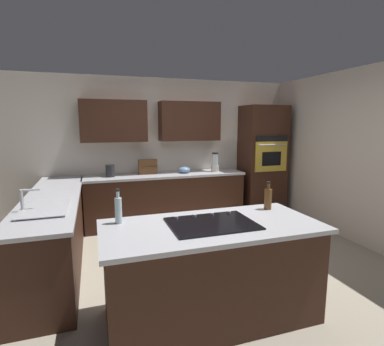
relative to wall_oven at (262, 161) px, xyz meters
The scene contains 18 objects.
ground_plane 2.74m from the wall_oven, 42.84° to the left, with size 14.00×14.00×0.00m, color #9E937F.
wall_back 1.98m from the wall_oven, ahead, with size 6.00×0.44×2.60m.
wall_left 1.56m from the wall_oven, 112.97° to the left, with size 0.10×4.00×2.60m, color silver.
lower_cabinets_back 2.05m from the wall_oven, ahead, with size 2.80×0.60×0.86m, color #381E14.
countertop_back 1.96m from the wall_oven, ahead, with size 2.84×0.64×0.04m, color #B2B2B7.
lower_cabinets_side 3.90m from the wall_oven, 17.62° to the left, with size 0.60×2.90×0.86m, color #381E14.
countertop_side 3.86m from the wall_oven, 17.62° to the left, with size 0.64×2.94×0.04m, color #B2B2B7.
island_base 3.61m from the wall_oven, 52.05° to the left, with size 1.87×0.84×0.86m, color #381E14.
island_top 3.55m from the wall_oven, 52.05° to the left, with size 1.95×0.92×0.04m, color #B2B2B7.
wall_oven is the anchor object (origin of this frame).
sink_unit 4.11m from the wall_oven, 26.46° to the left, with size 0.46×0.70×0.23m.
cooktop 3.55m from the wall_oven, 51.99° to the left, with size 0.76×0.56×0.03m.
blender 1.00m from the wall_oven, ahead, with size 0.15×0.15×0.35m.
mixing_bowl 1.60m from the wall_oven, ahead, with size 0.20×0.20×0.11m, color #668CB2.
spice_rack 2.25m from the wall_oven, ahead, with size 0.32×0.11×0.26m.
kettle 2.90m from the wall_oven, ahead, with size 0.15×0.15×0.21m, color #262628.
oil_bottle 3.89m from the wall_oven, 40.22° to the left, with size 0.06×0.06×0.31m.
second_bottle 2.91m from the wall_oven, 60.23° to the left, with size 0.08×0.08×0.29m.
Camera 1 is at (1.31, 3.50, 1.79)m, focal length 28.44 mm.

